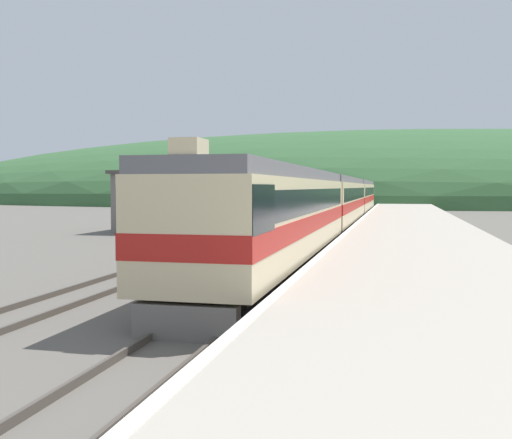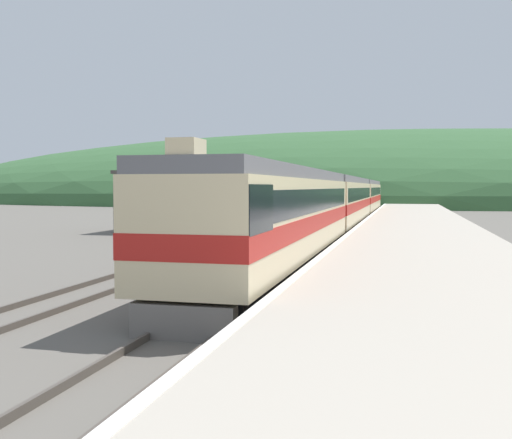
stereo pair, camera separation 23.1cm
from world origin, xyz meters
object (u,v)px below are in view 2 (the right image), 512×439
at_px(carriage_third, 362,197).
at_px(siding_train, 304,202).
at_px(carriage_second, 340,202).
at_px(express_train_lead_car, 277,217).

distance_m(carriage_third, siding_train, 10.26).
bearing_deg(siding_train, carriage_third, 61.89).
relative_size(carriage_second, siding_train, 0.64).
bearing_deg(express_train_lead_car, carriage_third, 90.00).
height_order(carriage_third, siding_train, carriage_third).
xyz_separation_m(carriage_second, siding_train, (-4.83, 13.21, -0.36)).
bearing_deg(express_train_lead_car, carriage_second, 90.00).
distance_m(express_train_lead_car, siding_train, 35.26).
height_order(express_train_lead_car, carriage_third, express_train_lead_car).
bearing_deg(carriage_third, carriage_second, -90.00).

